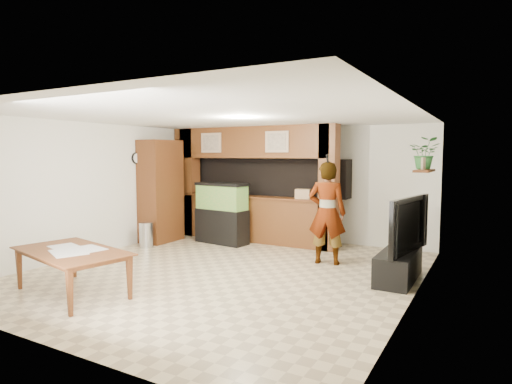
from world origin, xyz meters
The scene contains 22 objects.
floor centered at (0.00, 0.00, 0.00)m, with size 6.50×6.50×0.00m, color #CAB58C.
ceiling centered at (0.00, 0.00, 2.60)m, with size 6.50×6.50×0.00m, color white.
wall_back centered at (0.00, 3.25, 1.30)m, with size 6.00×6.00×0.00m, color silver.
wall_left centered at (-3.00, 0.00, 1.30)m, with size 6.50×6.50×0.00m, color silver.
wall_right centered at (3.00, 0.00, 1.30)m, with size 6.50×6.50×0.00m, color silver.
partition centered at (-0.95, 2.64, 1.31)m, with size 4.20×0.99×2.60m.
wall_clock centered at (-2.97, 1.00, 1.90)m, with size 0.05×0.25×0.25m.
wall_shelf centered at (2.85, 1.95, 1.70)m, with size 0.25×0.90×0.04m, color brown.
pantry_cabinet centered at (-2.70, 1.46, 1.15)m, with size 0.58×0.94×2.30m, color brown.
trash_can centered at (-2.54, 0.80, 0.27)m, with size 0.29×0.29×0.53m, color #B2B2B7.
aquarium centered at (-1.36, 1.95, 0.66)m, with size 1.22×0.46×1.35m.
tv_stand centered at (2.65, 0.95, 0.23)m, with size 0.51×1.39×0.46m, color black.
television centered at (2.65, 0.95, 0.89)m, with size 1.50×0.20×0.87m, color black.
photo_frame centered at (2.85, 1.79, 1.83)m, with size 0.03×0.16×0.21m, color tan.
potted_plant centered at (2.82, 2.19, 2.00)m, with size 0.51×0.44×0.56m, color #2B6D30.
person centered at (1.30, 1.37, 0.93)m, with size 0.68×0.45×1.86m, color #936E50.
microphone centered at (1.35, 1.21, 1.90)m, with size 0.04×0.04×0.16m, color black.
dining_table centered at (-1.26, -2.06, 0.32)m, with size 1.80×1.00×0.63m, color brown.
newspaper_a centered at (-1.17, -2.13, 0.64)m, with size 0.57×0.42×0.01m, color silver.
newspaper_b centered at (-1.50, -1.93, 0.64)m, with size 0.49×0.36×0.01m, color silver.
newspaper_c centered at (-1.11, -1.86, 0.64)m, with size 0.50×0.36×0.01m, color silver.
counter_box centered at (0.38, 2.45, 1.14)m, with size 0.31×0.21×0.21m, color tan.
Camera 1 is at (3.92, -5.92, 1.98)m, focal length 30.00 mm.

